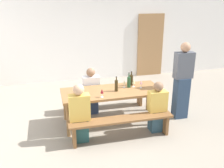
# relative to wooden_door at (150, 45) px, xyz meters

# --- Properties ---
(ground_plane) EXTENTS (24.00, 24.00, 0.00)m
(ground_plane) POSITION_rel_wooden_door_xyz_m (-2.16, -3.09, -1.05)
(ground_plane) COLOR gray
(back_wall) EXTENTS (14.00, 0.20, 3.20)m
(back_wall) POSITION_rel_wooden_door_xyz_m (-2.16, 0.14, 0.55)
(back_wall) COLOR white
(back_wall) RESTS_ON ground
(wooden_door) EXTENTS (0.90, 0.06, 2.10)m
(wooden_door) POSITION_rel_wooden_door_xyz_m (0.00, 0.00, 0.00)
(wooden_door) COLOR #9E7247
(wooden_door) RESTS_ON ground
(tasting_table) EXTENTS (2.15, 0.87, 0.75)m
(tasting_table) POSITION_rel_wooden_door_xyz_m (-2.16, -3.09, -0.37)
(tasting_table) COLOR olive
(tasting_table) RESTS_ON ground
(bench_near) EXTENTS (2.05, 0.30, 0.45)m
(bench_near) POSITION_rel_wooden_door_xyz_m (-2.16, -3.83, -0.69)
(bench_near) COLOR brown
(bench_near) RESTS_ON ground
(bench_far) EXTENTS (2.05, 0.30, 0.45)m
(bench_far) POSITION_rel_wooden_door_xyz_m (-2.16, -2.35, -0.69)
(bench_far) COLOR brown
(bench_far) RESTS_ON ground
(wine_bottle_0) EXTENTS (0.08, 0.08, 0.34)m
(wine_bottle_0) POSITION_rel_wooden_door_xyz_m (-1.74, -2.98, -0.17)
(wine_bottle_0) COLOR #234C2D
(wine_bottle_0) RESTS_ON tasting_table
(wine_bottle_1) EXTENTS (0.07, 0.07, 0.33)m
(wine_bottle_1) POSITION_rel_wooden_door_xyz_m (-2.07, -3.14, -0.17)
(wine_bottle_1) COLOR #332814
(wine_bottle_1) RESTS_ON tasting_table
(wine_bottle_2) EXTENTS (0.08, 0.08, 0.33)m
(wine_bottle_2) POSITION_rel_wooden_door_xyz_m (-1.65, -2.87, -0.17)
(wine_bottle_2) COLOR #332814
(wine_bottle_2) RESTS_ON tasting_table
(wine_glass_0) EXTENTS (0.07, 0.07, 0.17)m
(wine_glass_0) POSITION_rel_wooden_door_xyz_m (-1.50, -3.09, -0.18)
(wine_glass_0) COLOR silver
(wine_glass_0) RESTS_ON tasting_table
(wine_glass_1) EXTENTS (0.06, 0.06, 0.16)m
(wine_glass_1) POSITION_rel_wooden_door_xyz_m (-1.85, -2.97, -0.18)
(wine_glass_1) COLOR silver
(wine_glass_1) RESTS_ON tasting_table
(wine_glass_2) EXTENTS (0.06, 0.06, 0.18)m
(wine_glass_2) POSITION_rel_wooden_door_xyz_m (-2.45, -3.40, -0.17)
(wine_glass_2) COLOR silver
(wine_glass_2) RESTS_ON tasting_table
(wine_glass_3) EXTENTS (0.07, 0.07, 0.17)m
(wine_glass_3) POSITION_rel_wooden_door_xyz_m (-1.63, -2.99, -0.18)
(wine_glass_3) COLOR silver
(wine_glass_3) RESTS_ON tasting_table
(seated_guest_near_0) EXTENTS (0.39, 0.24, 1.17)m
(seated_guest_near_0) POSITION_rel_wooden_door_xyz_m (-2.94, -3.68, -0.49)
(seated_guest_near_0) COLOR #295757
(seated_guest_near_0) RESTS_ON ground
(seated_guest_near_1) EXTENTS (0.38, 0.24, 1.08)m
(seated_guest_near_1) POSITION_rel_wooden_door_xyz_m (-1.36, -3.68, -0.54)
(seated_guest_near_1) COLOR #2F5163
(seated_guest_near_1) RESTS_ON ground
(seated_guest_far_0) EXTENTS (0.38, 0.24, 1.12)m
(seated_guest_far_0) POSITION_rel_wooden_door_xyz_m (-2.51, -2.50, -0.52)
(seated_guest_far_0) COLOR navy
(seated_guest_far_0) RESTS_ON ground
(standing_host) EXTENTS (0.41, 0.24, 1.75)m
(standing_host) POSITION_rel_wooden_door_xyz_m (-0.58, -3.24, -0.20)
(standing_host) COLOR navy
(standing_host) RESTS_ON ground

